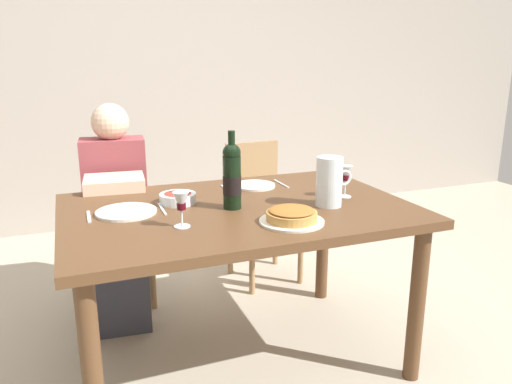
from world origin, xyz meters
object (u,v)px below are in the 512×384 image
object	(u,v)px
chair_right	(259,202)
wine_glass_left_diner	(181,203)
wine_bottle	(232,176)
baked_tart	(292,216)
salad_bowl	(178,197)
dinner_plate_left_setting	(126,212)
dining_table	(238,226)
chair_left	(117,215)
diner_left	(117,207)
water_pitcher	(329,184)
wine_glass_right_diner	(345,175)
dinner_plate_right_setting	(254,186)

from	to	relation	value
chair_right	wine_glass_left_diner	bearing A→B (deg)	50.35
wine_bottle	baked_tart	size ratio (longest dim) A/B	1.31
wine_bottle	salad_bowl	xyz separation A→B (m)	(-0.20, 0.16, -0.12)
wine_glass_left_diner	dinner_plate_left_setting	world-z (taller)	wine_glass_left_diner
dining_table	chair_left	xyz separation A→B (m)	(-0.44, 0.91, -0.17)
wine_bottle	diner_left	size ratio (longest dim) A/B	0.29
wine_bottle	chair_right	size ratio (longest dim) A/B	0.39
baked_tart	chair_right	world-z (taller)	chair_right
water_pitcher	chair_left	xyz separation A→B (m)	(-0.82, 1.04, -0.36)
wine_glass_right_diner	wine_glass_left_diner	bearing A→B (deg)	-169.89
baked_tart	diner_left	distance (m)	1.14
wine_glass_left_diner	diner_left	bearing A→B (deg)	101.17
water_pitcher	chair_left	size ratio (longest dim) A/B	0.25
diner_left	wine_glass_right_diner	bearing A→B (deg)	149.23
baked_tart	chair_right	size ratio (longest dim) A/B	0.30
dining_table	dinner_plate_right_setting	world-z (taller)	dinner_plate_right_setting
wine_glass_left_diner	chair_left	bearing A→B (deg)	97.89
dinner_plate_right_setting	diner_left	distance (m)	0.77
dinner_plate_right_setting	wine_glass_left_diner	bearing A→B (deg)	-135.35
water_pitcher	diner_left	xyz separation A→B (m)	(-0.84, 0.81, -0.24)
chair_left	chair_right	world-z (taller)	same
diner_left	wine_bottle	bearing A→B (deg)	127.06
chair_right	chair_left	bearing A→B (deg)	-7.19
chair_right	dinner_plate_right_setting	bearing A→B (deg)	61.49
salad_bowl	dinner_plate_left_setting	xyz separation A→B (m)	(-0.24, -0.07, -0.02)
wine_glass_left_diner	salad_bowl	bearing A→B (deg)	80.22
water_pitcher	salad_bowl	size ratio (longest dim) A/B	1.34
chair_left	water_pitcher	bearing A→B (deg)	133.35
chair_left	chair_right	xyz separation A→B (m)	(0.89, -0.04, 0.00)
dinner_plate_left_setting	chair_left	xyz separation A→B (m)	(0.03, 0.83, -0.27)
wine_glass_left_diner	dinner_plate_left_setting	bearing A→B (deg)	125.00
dinner_plate_left_setting	wine_glass_left_diner	bearing A→B (deg)	-55.00
dinner_plate_left_setting	dinner_plate_right_setting	distance (m)	0.70
wine_glass_left_diner	wine_glass_right_diner	distance (m)	0.82
chair_left	diner_left	bearing A→B (deg)	90.88
dining_table	dinner_plate_left_setting	size ratio (longest dim) A/B	5.92
dinner_plate_left_setting	dining_table	bearing A→B (deg)	-8.82
salad_bowl	chair_left	bearing A→B (deg)	105.14
wine_bottle	dinner_plate_right_setting	bearing A→B (deg)	54.59
baked_tart	dining_table	bearing A→B (deg)	113.20
dining_table	dinner_plate_left_setting	bearing A→B (deg)	171.18
wine_glass_left_diner	dinner_plate_right_setting	world-z (taller)	wine_glass_left_diner
wine_bottle	baked_tart	bearing A→B (deg)	-60.03
salad_bowl	chair_right	xyz separation A→B (m)	(0.68, 0.72, -0.29)
salad_bowl	baked_tart	bearing A→B (deg)	-50.14
dinner_plate_right_setting	wine_bottle	bearing A→B (deg)	-125.41
wine_glass_right_diner	dinner_plate_left_setting	bearing A→B (deg)	173.53
dinner_plate_right_setting	dining_table	bearing A→B (deg)	-122.95
chair_left	diner_left	world-z (taller)	diner_left
dining_table	chair_left	size ratio (longest dim) A/B	1.72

